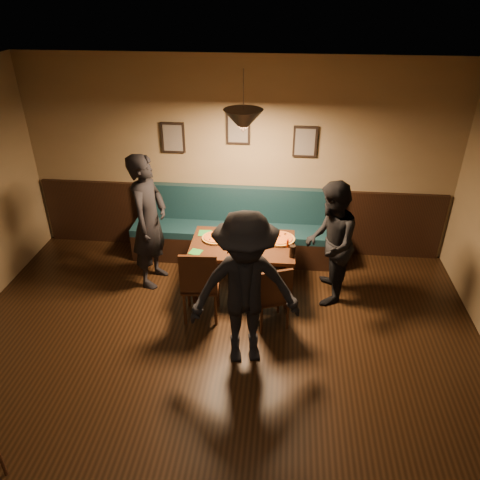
{
  "coord_description": "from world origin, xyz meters",
  "views": [
    {
      "loc": [
        0.64,
        -2.64,
        3.62
      ],
      "look_at": [
        0.17,
        2.04,
        0.95
      ],
      "focal_mm": 34.7,
      "sensor_mm": 36.0,
      "label": 1
    }
  ],
  "objects": [
    {
      "name": "chair_near_left",
      "position": [
        -0.27,
        1.81,
        0.48
      ],
      "size": [
        0.46,
        0.46,
        0.97
      ],
      "primitive_type": null,
      "rotation": [
        0.0,
        0.0,
        0.07
      ],
      "color": "black",
      "rests_on": "floor"
    },
    {
      "name": "diner_right",
      "position": [
        1.24,
        2.33,
        0.79
      ],
      "size": [
        0.67,
        0.82,
        1.58
      ],
      "primitive_type": "imported",
      "rotation": [
        0.0,
        0.0,
        -1.67
      ],
      "color": "black",
      "rests_on": "floor"
    },
    {
      "name": "floor",
      "position": [
        0.0,
        0.0,
        0.0
      ],
      "size": [
        7.0,
        7.0,
        0.0
      ],
      "primitive_type": "plane",
      "color": "black",
      "rests_on": "ground"
    },
    {
      "name": "pizza_b",
      "position": [
        0.24,
        2.19,
        0.72
      ],
      "size": [
        0.41,
        0.41,
        0.04
      ],
      "primitive_type": "cylinder",
      "rotation": [
        0.0,
        0.0,
        0.33
      ],
      "color": "orange",
      "rests_on": "dining_table"
    },
    {
      "name": "napkin_a",
      "position": [
        -0.35,
        2.6,
        0.7
      ],
      "size": [
        0.17,
        0.17,
        0.01
      ],
      "primitive_type": "cube",
      "rotation": [
        0.0,
        0.0,
        0.05
      ],
      "color": "#217B2D",
      "rests_on": "dining_table"
    },
    {
      "name": "ceiling",
      "position": [
        0.0,
        0.0,
        2.8
      ],
      "size": [
        7.0,
        7.0,
        0.0
      ],
      "primitive_type": "plane",
      "rotation": [
        3.14,
        0.0,
        0.0
      ],
      "color": "silver",
      "rests_on": "ground"
    },
    {
      "name": "tabasco_bottle",
      "position": [
        0.73,
        2.35,
        0.76
      ],
      "size": [
        0.04,
        0.04,
        0.13
      ],
      "primitive_type": "cylinder",
      "rotation": [
        0.0,
        0.0,
        -0.32
      ],
      "color": "#972305",
      "rests_on": "dining_table"
    },
    {
      "name": "pendant_lamp",
      "position": [
        0.17,
        2.39,
        2.25
      ],
      "size": [
        0.44,
        0.44,
        0.25
      ],
      "primitive_type": "cone",
      "rotation": [
        3.14,
        0.0,
        0.0
      ],
      "color": "black",
      "rests_on": "ceiling"
    },
    {
      "name": "picture_left",
      "position": [
        -0.9,
        3.47,
        1.7
      ],
      "size": [
        0.32,
        0.04,
        0.42
      ],
      "primitive_type": "cube",
      "color": "black",
      "rests_on": "wall_back"
    },
    {
      "name": "dining_table",
      "position": [
        0.17,
        2.39,
        0.35
      ],
      "size": [
        1.31,
        0.85,
        0.7
      ],
      "primitive_type": "cube",
      "rotation": [
        0.0,
        0.0,
        0.01
      ],
      "color": "black",
      "rests_on": "floor"
    },
    {
      "name": "wall_back",
      "position": [
        0.0,
        3.5,
        1.4
      ],
      "size": [
        6.0,
        0.0,
        6.0
      ],
      "primitive_type": "plane",
      "rotation": [
        1.57,
        0.0,
        0.0
      ],
      "color": "#8C704F",
      "rests_on": "ground"
    },
    {
      "name": "cutlery_set",
      "position": [
        0.16,
        2.0,
        0.7
      ],
      "size": [
        0.18,
        0.09,
        0.0
      ],
      "primitive_type": "cube",
      "rotation": [
        0.0,
        0.0,
        1.18
      ],
      "color": "#BBBCC0",
      "rests_on": "dining_table"
    },
    {
      "name": "pizza_a",
      "position": [
        -0.19,
        2.46,
        0.72
      ],
      "size": [
        0.42,
        0.42,
        0.04
      ],
      "primitive_type": "cylinder",
      "rotation": [
        0.0,
        0.0,
        -0.28
      ],
      "color": "orange",
      "rests_on": "dining_table"
    },
    {
      "name": "chair_near_right",
      "position": [
        0.56,
        1.74,
        0.42
      ],
      "size": [
        0.48,
        0.48,
        0.85
      ],
      "primitive_type": null,
      "rotation": [
        0.0,
        0.0,
        0.37
      ],
      "color": "black",
      "rests_on": "floor"
    },
    {
      "name": "soda_glass",
      "position": [
        0.79,
        2.13,
        0.77
      ],
      "size": [
        0.08,
        0.08,
        0.15
      ],
      "primitive_type": "cylinder",
      "rotation": [
        0.0,
        0.0,
        -0.09
      ],
      "color": "black",
      "rests_on": "dining_table"
    },
    {
      "name": "wainscot",
      "position": [
        0.0,
        3.47,
        0.5
      ],
      "size": [
        5.88,
        0.06,
        1.0
      ],
      "primitive_type": "cube",
      "color": "black",
      "rests_on": "ground"
    },
    {
      "name": "picture_center",
      "position": [
        0.0,
        3.47,
        1.85
      ],
      "size": [
        0.32,
        0.04,
        0.42
      ],
      "primitive_type": "cube",
      "color": "black",
      "rests_on": "wall_back"
    },
    {
      "name": "picture_right",
      "position": [
        0.9,
        3.47,
        1.7
      ],
      "size": [
        0.32,
        0.04,
        0.42
      ],
      "primitive_type": "cube",
      "color": "black",
      "rests_on": "wall_back"
    },
    {
      "name": "diner_front",
      "position": [
        0.31,
        1.15,
        0.87
      ],
      "size": [
        1.24,
        0.87,
        1.75
      ],
      "primitive_type": "imported",
      "rotation": [
        0.0,
        0.0,
        0.21
      ],
      "color": "black",
      "rests_on": "floor"
    },
    {
      "name": "diner_left",
      "position": [
        -1.05,
        2.48,
        0.9
      ],
      "size": [
        0.53,
        0.72,
        1.8
      ],
      "primitive_type": "imported",
      "rotation": [
        0.0,
        0.0,
        1.41
      ],
      "color": "black",
      "rests_on": "floor"
    },
    {
      "name": "booth_bench",
      "position": [
        0.0,
        3.2,
        0.5
      ],
      "size": [
        3.0,
        0.6,
        1.0
      ],
      "primitive_type": null,
      "color": "#0F232D",
      "rests_on": "ground"
    },
    {
      "name": "pizza_c",
      "position": [
        0.63,
        2.52,
        0.72
      ],
      "size": [
        0.42,
        0.42,
        0.04
      ],
      "primitive_type": "cylinder",
      "rotation": [
        0.0,
        0.0,
        0.08
      ],
      "color": "gold",
      "rests_on": "dining_table"
    },
    {
      "name": "napkin_b",
      "position": [
        -0.38,
        2.12,
        0.7
      ],
      "size": [
        0.17,
        0.17,
        0.01
      ],
      "primitive_type": "cube",
      "rotation": [
        0.0,
        0.0,
        -0.26
      ],
      "color": "#1F7727",
      "rests_on": "dining_table"
    }
  ]
}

